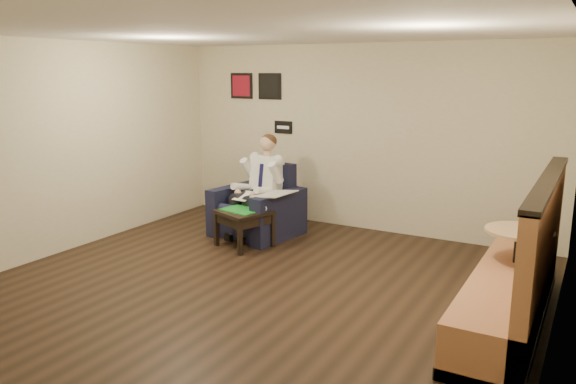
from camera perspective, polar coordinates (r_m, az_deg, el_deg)
The scene contains 18 objects.
ground at distance 6.36m, azimuth -3.76°, elevation -10.03°, with size 6.00×6.00×0.00m, color black.
wall_back at distance 8.60m, azimuth 7.13°, elevation 5.46°, with size 6.00×0.02×2.80m, color beige.
wall_left at distance 8.00m, azimuth -22.26°, elevation 4.12°, with size 0.02×6.00×2.80m, color beige.
wall_right at distance 5.02m, azimuth 26.05°, elevation -0.63°, with size 0.02×6.00×2.80m, color beige.
ceiling at distance 5.89m, azimuth -4.15°, elevation 16.04°, with size 6.00×6.00×0.02m, color white.
seating_sign at distance 9.15m, azimuth -0.48°, elevation 6.59°, with size 0.32×0.02×0.20m, color black.
art_print_left at distance 9.53m, azimuth -4.73°, elevation 10.70°, with size 0.42×0.03×0.42m, color maroon.
art_print_right at distance 9.23m, azimuth -1.86°, elevation 10.68°, with size 0.42×0.03×0.42m, color black.
armchair at distance 8.29m, azimuth -3.19°, elevation -0.91°, with size 1.07×1.07×1.04m, color black.
seated_man at distance 8.15m, azimuth -3.84°, elevation 0.23°, with size 0.68×1.01×1.42m, color white, non-canonical shape.
lap_papers at distance 8.09m, azimuth -4.37°, elevation -0.41°, with size 0.24×0.34×0.01m, color white.
newspaper at distance 7.89m, azimuth -1.39°, elevation -0.18°, with size 0.45×0.56×0.01m, color silver.
side_table at distance 7.83m, azimuth -4.45°, elevation -3.70°, with size 0.63×0.63×0.51m, color black.
green_folder at distance 7.78m, azimuth -4.77°, elevation -1.81°, with size 0.51×0.37×0.01m, color green.
coffee_mug at distance 7.68m, azimuth -2.76°, elevation -1.61°, with size 0.09×0.09×0.11m, color white.
smartphone at distance 7.83m, azimuth -3.16°, elevation -1.71°, with size 0.16×0.08×0.01m, color black.
banquette at distance 5.78m, azimuth 21.74°, elevation -5.66°, with size 0.67×2.81×1.44m, color #AF6E43.
cafe_table at distance 6.26m, azimuth 22.15°, elevation -7.23°, with size 0.67×0.67×0.84m, color tan.
Camera 1 is at (3.24, -4.91, 2.42)m, focal length 35.00 mm.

